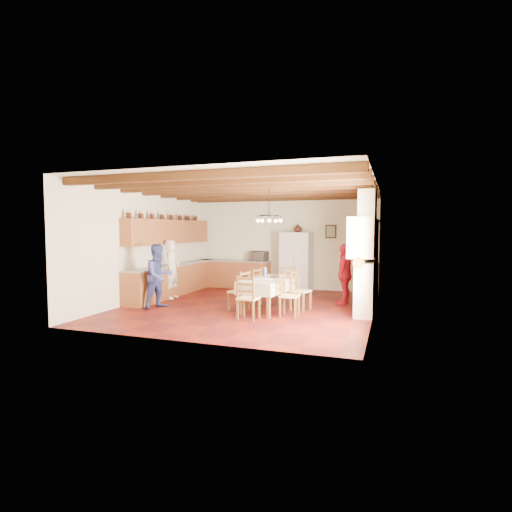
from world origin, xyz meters
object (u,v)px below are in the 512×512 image
(dining_table, at_px, (269,282))
(chair_right_far, at_px, (301,290))
(hutch, at_px, (368,260))
(chair_end_far, at_px, (287,285))
(microwave, at_px, (259,256))
(person_man, at_px, (172,269))
(refrigerator, at_px, (297,262))
(person_woman_red, at_px, (345,274))
(chair_end_near, at_px, (248,297))
(chair_right_near, at_px, (290,295))
(person_woman_blue, at_px, (159,276))
(chair_left_far, at_px, (251,287))
(chair_left_near, at_px, (239,291))

(dining_table, height_order, chair_right_far, chair_right_far)
(hutch, height_order, dining_table, hutch)
(dining_table, distance_m, chair_end_far, 1.04)
(microwave, bearing_deg, chair_right_far, -41.40)
(hutch, height_order, chair_end_far, hutch)
(person_man, bearing_deg, chair_right_far, -103.90)
(refrigerator, distance_m, person_woman_red, 2.44)
(chair_end_far, bearing_deg, chair_end_near, -104.32)
(hutch, bearing_deg, dining_table, -131.73)
(chair_right_near, bearing_deg, person_woman_blue, 90.68)
(chair_left_far, xyz_separation_m, microwave, (-0.74, 2.76, 0.57))
(chair_left_near, height_order, chair_end_near, same)
(person_man, bearing_deg, dining_table, -109.97)
(person_woman_red, bearing_deg, dining_table, -40.62)
(chair_left_near, relative_size, person_woman_blue, 0.61)
(person_woman_red, bearing_deg, chair_left_far, -57.92)
(microwave, bearing_deg, dining_table, -53.57)
(refrigerator, relative_size, microwave, 3.30)
(chair_left_far, bearing_deg, hutch, 136.57)
(microwave, bearing_deg, chair_right_near, -48.13)
(dining_table, distance_m, chair_left_near, 0.74)
(hutch, xyz_separation_m, chair_right_far, (-1.42, -1.98, -0.61))
(refrigerator, relative_size, person_man, 1.12)
(person_woman_blue, bearing_deg, chair_left_far, -42.48)
(chair_right_near, distance_m, person_woman_red, 2.12)
(chair_left_far, distance_m, person_woman_blue, 2.31)
(microwave, bearing_deg, person_woman_blue, -95.47)
(refrigerator, distance_m, person_woman_blue, 4.52)
(chair_left_near, xyz_separation_m, chair_end_near, (0.52, -0.78, 0.00))
(chair_right_near, relative_size, chair_end_near, 1.00)
(hutch, distance_m, person_woman_blue, 5.56)
(dining_table, relative_size, chair_left_far, 1.92)
(chair_left_near, xyz_separation_m, person_woman_red, (2.26, 1.67, 0.30))
(person_man, bearing_deg, chair_left_far, -103.05)
(dining_table, bearing_deg, chair_right_far, 19.19)
(chair_end_far, bearing_deg, chair_left_near, -128.28)
(hutch, xyz_separation_m, chair_left_far, (-2.73, -1.80, -0.61))
(person_man, distance_m, microwave, 3.05)
(refrigerator, height_order, chair_right_near, refrigerator)
(refrigerator, bearing_deg, chair_end_far, -81.25)
(person_woman_red, bearing_deg, chair_right_near, -18.71)
(dining_table, bearing_deg, microwave, 112.60)
(chair_right_far, height_order, person_woman_blue, person_woman_blue)
(dining_table, xyz_separation_m, person_woman_blue, (-2.65, -0.57, 0.11))
(refrigerator, distance_m, dining_table, 3.14)
(chair_right_far, relative_size, person_man, 0.59)
(chair_left_near, distance_m, chair_end_near, 0.94)
(chair_left_far, xyz_separation_m, person_woman_red, (2.21, 0.93, 0.30))
(dining_table, distance_m, chair_right_near, 0.83)
(chair_right_far, height_order, person_man, person_man)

